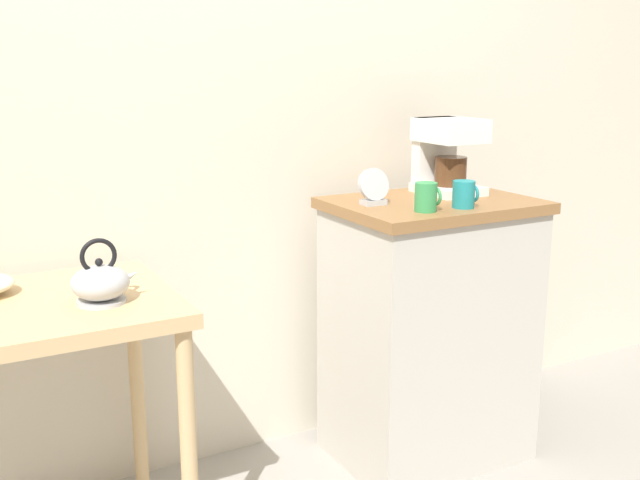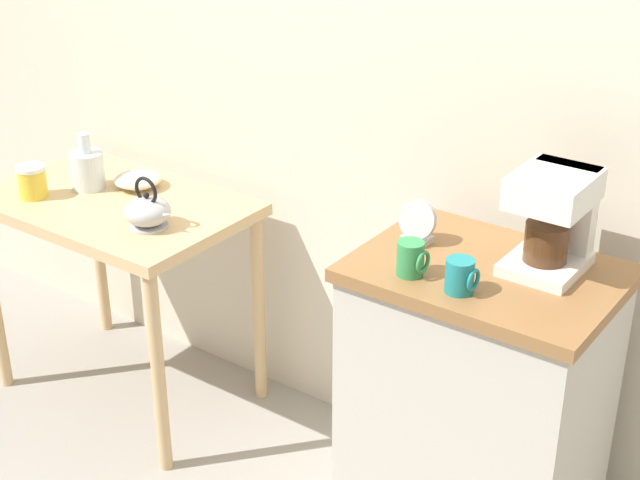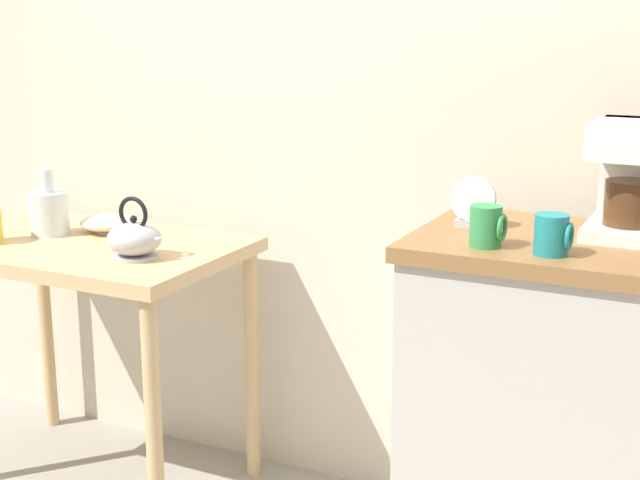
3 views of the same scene
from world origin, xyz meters
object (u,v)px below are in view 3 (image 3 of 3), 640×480
object	(u,v)px
glass_carafe_vase	(49,211)
mug_dark_teal	(552,235)
mug_tall_green	(487,226)
teakettle	(135,239)
coffee_maker	(634,173)
table_clock	(473,205)
bowl_stoneware	(108,223)

from	to	relation	value
glass_carafe_vase	mug_dark_teal	xyz separation A→B (m)	(1.52, -0.17, 0.13)
glass_carafe_vase	mug_tall_green	xyz separation A→B (m)	(1.38, -0.16, 0.13)
teakettle	glass_carafe_vase	xyz separation A→B (m)	(-0.40, 0.11, 0.02)
glass_carafe_vase	coffee_maker	size ratio (longest dim) A/B	0.76
glass_carafe_vase	table_clock	bearing A→B (deg)	0.26
glass_carafe_vase	mug_dark_teal	world-z (taller)	mug_dark_teal
teakettle	coffee_maker	xyz separation A→B (m)	(1.24, 0.19, 0.24)
bowl_stoneware	mug_tall_green	size ratio (longest dim) A/B	1.84
teakettle	coffee_maker	world-z (taller)	coffee_maker
bowl_stoneware	teakettle	distance (m)	0.34
teakettle	glass_carafe_vase	distance (m)	0.42
bowl_stoneware	mug_dark_teal	xyz separation A→B (m)	(1.39, -0.27, 0.17)
bowl_stoneware	coffee_maker	bearing A→B (deg)	-0.77
bowl_stoneware	glass_carafe_vase	size ratio (longest dim) A/B	0.83
teakettle	mug_tall_green	world-z (taller)	mug_tall_green
teakettle	mug_dark_teal	xyz separation A→B (m)	(1.12, -0.06, 0.14)
mug_tall_green	glass_carafe_vase	bearing A→B (deg)	173.24
table_clock	coffee_maker	bearing A→B (deg)	12.27
mug_dark_teal	table_clock	size ratio (longest dim) A/B	0.72
bowl_stoneware	mug_dark_teal	bearing A→B (deg)	-11.10
bowl_stoneware	glass_carafe_vase	distance (m)	0.17
coffee_maker	bowl_stoneware	bearing A→B (deg)	179.23
glass_carafe_vase	mug_tall_green	distance (m)	1.40
bowl_stoneware	mug_tall_green	world-z (taller)	mug_tall_green
mug_tall_green	mug_dark_teal	world-z (taller)	mug_tall_green
glass_carafe_vase	teakettle	bearing A→B (deg)	-15.42
teakettle	mug_dark_teal	size ratio (longest dim) A/B	2.11
mug_dark_teal	table_clock	xyz separation A→B (m)	(-0.22, 0.18, 0.01)
teakettle	table_clock	xyz separation A→B (m)	(0.90, 0.12, 0.15)
teakettle	glass_carafe_vase	size ratio (longest dim) A/B	0.91
bowl_stoneware	coffee_maker	distance (m)	1.53
glass_carafe_vase	coffee_maker	world-z (taller)	coffee_maker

